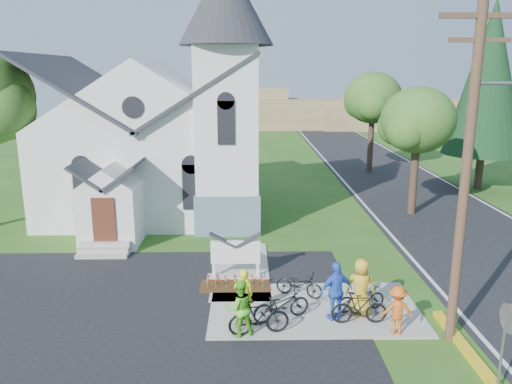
{
  "coord_description": "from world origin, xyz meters",
  "views": [
    {
      "loc": [
        -0.74,
        -14.87,
        7.81
      ],
      "look_at": [
        -0.38,
        5.0,
        2.99
      ],
      "focal_mm": 35.0,
      "sensor_mm": 36.0,
      "label": 1
    }
  ],
  "objects_px": {
    "cyclist_0": "(243,294)",
    "cyclist_3": "(397,310)",
    "bike_2": "(281,305)",
    "stop_sign": "(506,331)",
    "cyclist_1": "(240,308)",
    "bike_4": "(361,298)",
    "bike_1": "(259,317)",
    "cyclist_2": "(336,291)",
    "bike_3": "(359,308)",
    "bike_0": "(299,284)",
    "church_sign": "(236,253)",
    "cyclist_4": "(361,287)",
    "utility_pole": "(469,161)"
  },
  "relations": [
    {
      "from": "bike_3",
      "to": "cyclist_4",
      "type": "distance_m",
      "value": 0.74
    },
    {
      "from": "bike_0",
      "to": "bike_2",
      "type": "height_order",
      "value": "bike_2"
    },
    {
      "from": "stop_sign",
      "to": "bike_3",
      "type": "xyz_separation_m",
      "value": [
        -2.66,
        3.62,
        -1.2
      ]
    },
    {
      "from": "cyclist_0",
      "to": "bike_2",
      "type": "bearing_deg",
      "value": 172.0
    },
    {
      "from": "bike_1",
      "to": "bike_4",
      "type": "relative_size",
      "value": 1.09
    },
    {
      "from": "bike_1",
      "to": "cyclist_2",
      "type": "bearing_deg",
      "value": -79.74
    },
    {
      "from": "cyclist_1",
      "to": "cyclist_3",
      "type": "xyz_separation_m",
      "value": [
        4.75,
        0.0,
        -0.12
      ]
    },
    {
      "from": "church_sign",
      "to": "cyclist_2",
      "type": "bearing_deg",
      "value": -46.72
    },
    {
      "from": "cyclist_2",
      "to": "bike_4",
      "type": "height_order",
      "value": "cyclist_2"
    },
    {
      "from": "bike_4",
      "to": "cyclist_0",
      "type": "bearing_deg",
      "value": 80.73
    },
    {
      "from": "bike_0",
      "to": "cyclist_4",
      "type": "relative_size",
      "value": 0.89
    },
    {
      "from": "cyclist_0",
      "to": "cyclist_3",
      "type": "bearing_deg",
      "value": 162.82
    },
    {
      "from": "utility_pole",
      "to": "cyclist_3",
      "type": "height_order",
      "value": "utility_pole"
    },
    {
      "from": "cyclist_4",
      "to": "bike_2",
      "type": "bearing_deg",
      "value": 12.11
    },
    {
      "from": "cyclist_4",
      "to": "utility_pole",
      "type": "bearing_deg",
      "value": 154.1
    },
    {
      "from": "bike_0",
      "to": "bike_2",
      "type": "distance_m",
      "value": 1.86
    },
    {
      "from": "utility_pole",
      "to": "bike_4",
      "type": "bearing_deg",
      "value": 142.74
    },
    {
      "from": "bike_2",
      "to": "cyclist_4",
      "type": "bearing_deg",
      "value": -106.1
    },
    {
      "from": "bike_2",
      "to": "stop_sign",
      "type": "bearing_deg",
      "value": -149.9
    },
    {
      "from": "stop_sign",
      "to": "cyclist_0",
      "type": "bearing_deg",
      "value": 147.73
    },
    {
      "from": "cyclist_1",
      "to": "bike_4",
      "type": "distance_m",
      "value": 4.29
    },
    {
      "from": "bike_3",
      "to": "bike_4",
      "type": "relative_size",
      "value": 1.03
    },
    {
      "from": "cyclist_4",
      "to": "bike_3",
      "type": "bearing_deg",
      "value": 80.77
    },
    {
      "from": "cyclist_1",
      "to": "bike_2",
      "type": "height_order",
      "value": "cyclist_1"
    },
    {
      "from": "cyclist_0",
      "to": "cyclist_1",
      "type": "distance_m",
      "value": 0.99
    },
    {
      "from": "bike_1",
      "to": "cyclist_3",
      "type": "bearing_deg",
      "value": -100.1
    },
    {
      "from": "cyclist_1",
      "to": "stop_sign",
      "type": "bearing_deg",
      "value": 137.19
    },
    {
      "from": "church_sign",
      "to": "cyclist_1",
      "type": "height_order",
      "value": "cyclist_1"
    },
    {
      "from": "cyclist_1",
      "to": "cyclist_0",
      "type": "bearing_deg",
      "value": -113.91
    },
    {
      "from": "church_sign",
      "to": "cyclist_4",
      "type": "relative_size",
      "value": 1.14
    },
    {
      "from": "cyclist_2",
      "to": "bike_2",
      "type": "relative_size",
      "value": 0.99
    },
    {
      "from": "cyclist_2",
      "to": "bike_4",
      "type": "xyz_separation_m",
      "value": [
        0.94,
        0.56,
        -0.52
      ]
    },
    {
      "from": "cyclist_2",
      "to": "cyclist_4",
      "type": "xyz_separation_m",
      "value": [
        0.85,
        0.29,
        -0.0
      ]
    },
    {
      "from": "cyclist_4",
      "to": "cyclist_1",
      "type": "bearing_deg",
      "value": 23.06
    },
    {
      "from": "bike_2",
      "to": "bike_3",
      "type": "bearing_deg",
      "value": -119.34
    },
    {
      "from": "cyclist_3",
      "to": "bike_3",
      "type": "distance_m",
      "value": 1.2
    },
    {
      "from": "bike_0",
      "to": "cyclist_3",
      "type": "xyz_separation_m",
      "value": [
        2.69,
        -2.62,
        0.31
      ]
    },
    {
      "from": "cyclist_0",
      "to": "cyclist_3",
      "type": "xyz_separation_m",
      "value": [
        4.64,
        -0.98,
        -0.1
      ]
    },
    {
      "from": "cyclist_1",
      "to": "bike_2",
      "type": "relative_size",
      "value": 0.9
    },
    {
      "from": "cyclist_0",
      "to": "cyclist_2",
      "type": "distance_m",
      "value": 2.95
    },
    {
      "from": "cyclist_2",
      "to": "bike_2",
      "type": "distance_m",
      "value": 1.8
    },
    {
      "from": "stop_sign",
      "to": "bike_0",
      "type": "xyz_separation_m",
      "value": [
        -4.35,
        5.62,
        -1.28
      ]
    },
    {
      "from": "bike_4",
      "to": "utility_pole",
      "type": "bearing_deg",
      "value": -143.86
    },
    {
      "from": "stop_sign",
      "to": "bike_2",
      "type": "height_order",
      "value": "stop_sign"
    },
    {
      "from": "stop_sign",
      "to": "bike_3",
      "type": "height_order",
      "value": "stop_sign"
    },
    {
      "from": "bike_1",
      "to": "stop_sign",
      "type": "bearing_deg",
      "value": -127.3
    },
    {
      "from": "cyclist_2",
      "to": "bike_3",
      "type": "xyz_separation_m",
      "value": [
        0.69,
        -0.3,
        -0.44
      ]
    },
    {
      "from": "bike_3",
      "to": "cyclist_3",
      "type": "bearing_deg",
      "value": -122.06
    },
    {
      "from": "cyclist_3",
      "to": "cyclist_2",
      "type": "bearing_deg",
      "value": -27.11
    },
    {
      "from": "utility_pole",
      "to": "stop_sign",
      "type": "xyz_separation_m",
      "value": [
        0.07,
        -2.7,
        -3.62
      ]
    }
  ]
}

